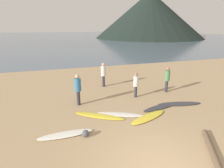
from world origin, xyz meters
The scene contains 15 objects.
ground_plane centered at (0.00, 10.00, -0.10)m, with size 120.00×120.00×0.20m, color tan.
ocean_water centered at (0.00, 64.97, 0.00)m, with size 140.00×100.00×0.01m, color slate.
headland_hill centered at (28.59, 54.87, 7.24)m, with size 35.40×35.40×14.49m, color black.
surfboard_0 centered at (-2.66, 2.70, 0.05)m, with size 2.22×0.50×0.09m, color silver.
surfboard_1 centered at (-0.99, 3.86, 0.04)m, with size 2.54×0.49×0.08m, color yellow.
surfboard_2 centered at (0.05, 3.72, 0.03)m, with size 2.33×0.49×0.07m, color silver.
surfboard_3 centered at (1.23, 3.04, 0.05)m, with size 2.27×0.55×0.09m, color yellow.
surfboard_4 centered at (2.46, 3.90, 0.04)m, with size 2.41×0.48×0.09m, color #333338.
surfboard_5 centered at (3.65, 3.94, 0.05)m, with size 2.46×0.52×0.09m, color #333338.
person_0 centered at (4.09, 5.98, 0.98)m, with size 0.34×0.34×1.67m.
person_1 centered at (0.43, 8.34, 1.02)m, with size 0.35×0.35×1.73m.
person_2 centered at (-1.74, 5.60, 1.03)m, with size 0.35×0.35×1.76m.
person_3 centered at (1.77, 5.73, 0.91)m, with size 0.31×0.31×1.54m.
driftwood_log centered at (2.16, 0.12, 0.10)m, with size 0.19×0.19×2.39m, color brown.
beach_rock_near centered at (-1.91, 2.38, 0.14)m, with size 0.28×0.28×0.28m, color #4B4C51.
Camera 1 is at (-2.86, -4.16, 4.28)m, focal length 30.11 mm.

